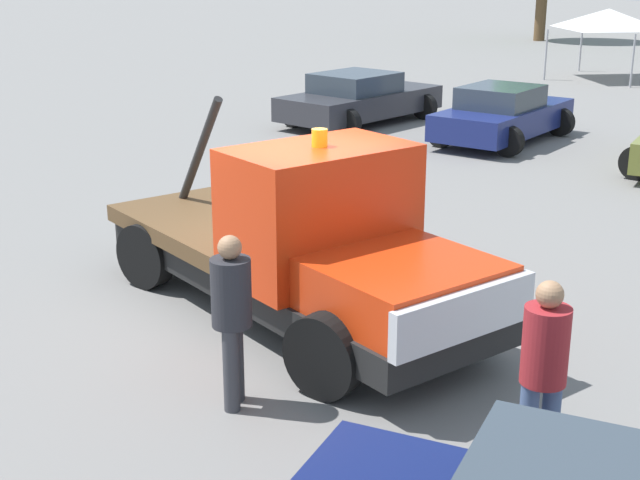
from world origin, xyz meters
The scene contains 7 objects.
ground_plane centered at (0.00, 0.00, 0.00)m, with size 160.00×160.00×0.00m, color slate.
tow_truck centered at (0.35, -0.09, 0.94)m, with size 6.24×3.41×2.51m.
person_near_truck centered at (3.99, -1.42, 1.01)m, with size 0.39×0.39×1.76m.
person_at_hood centered at (1.12, -2.16, 1.02)m, with size 0.39×0.39×1.76m.
parked_car_charcoal centered at (-6.91, 11.09, 0.65)m, with size 2.72×4.82×1.34m.
parked_car_navy centered at (-2.85, 11.23, 0.65)m, with size 2.44×4.33×1.34m.
canopy_tent_white centered at (-5.19, 23.57, 2.09)m, with size 3.15×3.15×2.44m.
Camera 1 is at (6.68, -7.85, 4.27)m, focal length 50.00 mm.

